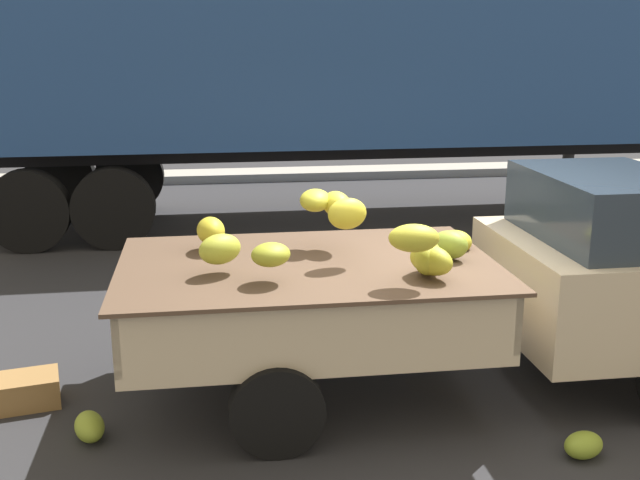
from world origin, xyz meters
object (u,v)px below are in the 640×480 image
(fallen_banana_bunch_near_tailgate, at_px, (89,427))
(produce_crate, at_px, (24,391))
(pickup_truck, at_px, (555,276))
(semi_trailer, at_px, (361,49))
(fallen_banana_bunch_by_wheel, at_px, (583,445))

(fallen_banana_bunch_near_tailgate, distance_m, produce_crate, 0.83)
(pickup_truck, relative_size, semi_trailer, 0.42)
(pickup_truck, height_order, fallen_banana_bunch_near_tailgate, pickup_truck)
(pickup_truck, xyz_separation_m, semi_trailer, (-0.45, 5.88, 1.66))
(pickup_truck, height_order, produce_crate, pickup_truck)
(fallen_banana_bunch_near_tailgate, bearing_deg, produce_crate, 133.36)
(fallen_banana_bunch_by_wheel, distance_m, produce_crate, 4.09)
(pickup_truck, xyz_separation_m, fallen_banana_bunch_by_wheel, (-0.28, -1.19, -0.80))
(fallen_banana_bunch_near_tailgate, relative_size, produce_crate, 0.62)
(pickup_truck, xyz_separation_m, fallen_banana_bunch_near_tailgate, (-3.58, -0.49, -0.79))
(pickup_truck, relative_size, produce_crate, 9.60)
(semi_trailer, xyz_separation_m, fallen_banana_bunch_near_tailgate, (-3.13, -6.36, -2.44))
(fallen_banana_bunch_by_wheel, height_order, produce_crate, produce_crate)
(semi_trailer, bearing_deg, fallen_banana_bunch_by_wheel, -89.06)
(fallen_banana_bunch_by_wheel, bearing_deg, semi_trailer, 91.43)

